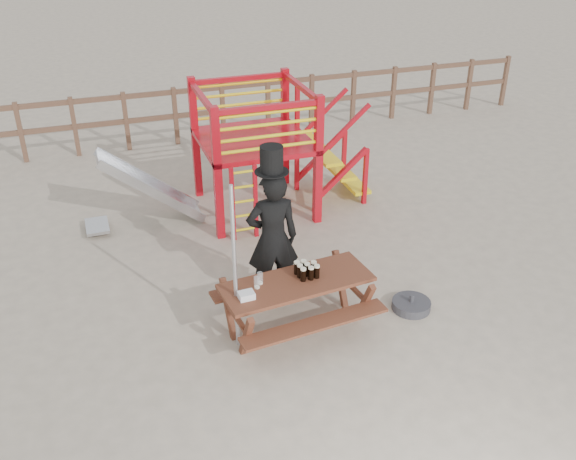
% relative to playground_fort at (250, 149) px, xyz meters
% --- Properties ---
extents(ground, '(60.00, 60.00, 0.00)m').
position_rel_playground_fort_xyz_m(ground, '(-0.12, -3.58, -1.07)').
color(ground, '#B8A78F').
rests_on(ground, ground).
extents(back_fence, '(15.09, 0.09, 1.20)m').
position_rel_playground_fort_xyz_m(back_fence, '(-0.12, 3.42, -0.34)').
color(back_fence, brown).
rests_on(back_fence, ground).
extents(playground_fort, '(4.71, 1.84, 2.10)m').
position_rel_playground_fort_xyz_m(playground_fort, '(0.00, 0.00, 0.00)').
color(playground_fort, '#B60C17').
rests_on(playground_fort, ground).
extents(picnic_table, '(1.93, 1.43, 0.70)m').
position_rel_playground_fort_xyz_m(picnic_table, '(-0.40, -3.35, -0.63)').
color(picnic_table, brown).
rests_on(picnic_table, ground).
extents(man_with_hat, '(0.71, 0.50, 2.16)m').
position_rel_playground_fort_xyz_m(man_with_hat, '(-0.47, -2.64, -0.11)').
color(man_with_hat, black).
rests_on(man_with_hat, ground).
extents(metal_pole, '(0.05, 0.05, 2.10)m').
position_rel_playground_fort_xyz_m(metal_pole, '(-1.16, -3.40, -0.02)').
color(metal_pole, '#B2B2B7').
rests_on(metal_pole, ground).
extents(parasol_base, '(0.50, 0.50, 0.21)m').
position_rel_playground_fort_xyz_m(parasol_base, '(1.15, -3.44, -1.01)').
color(parasol_base, '#343439').
rests_on(parasol_base, ground).
extents(paper_bag, '(0.19, 0.15, 0.08)m').
position_rel_playground_fort_xyz_m(paper_bag, '(-1.06, -3.50, -0.33)').
color(paper_bag, white).
rests_on(paper_bag, picnic_table).
extents(stout_pints, '(0.27, 0.24, 0.17)m').
position_rel_playground_fort_xyz_m(stout_pints, '(-0.25, -3.29, -0.28)').
color(stout_pints, black).
rests_on(stout_pints, picnic_table).
extents(empty_glasses, '(0.13, 0.14, 0.15)m').
position_rel_playground_fort_xyz_m(empty_glasses, '(-0.85, -3.29, -0.30)').
color(empty_glasses, silver).
rests_on(empty_glasses, picnic_table).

